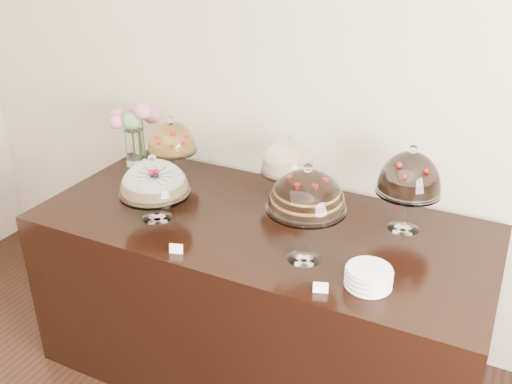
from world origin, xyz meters
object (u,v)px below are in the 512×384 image
at_px(cake_stand_choco_layer, 307,194).
at_px(cake_stand_dark_choco, 410,176).
at_px(display_counter, 260,297).
at_px(flower_vase, 134,127).
at_px(plate_stack, 369,277).
at_px(cake_stand_cheesecake, 287,160).
at_px(cake_stand_fruit_tart, 172,139).
at_px(cake_stand_sugar_sponge, 154,180).

relative_size(cake_stand_choco_layer, cake_stand_dark_choco, 1.06).
height_order(display_counter, flower_vase, flower_vase).
height_order(flower_vase, plate_stack, flower_vase).
bearing_deg(cake_stand_cheesecake, cake_stand_dark_choco, -4.97).
xyz_separation_m(cake_stand_fruit_tart, flower_vase, (-0.30, 0.06, 0.01)).
bearing_deg(cake_stand_cheesecake, plate_stack, -43.65).
distance_m(cake_stand_choco_layer, plate_stack, 0.41).
bearing_deg(cake_stand_sugar_sponge, cake_stand_choco_layer, -1.44).
relative_size(cake_stand_fruit_tart, flower_vase, 0.92).
bearing_deg(display_counter, cake_stand_cheesecake, 88.42).
height_order(display_counter, plate_stack, plate_stack).
distance_m(cake_stand_sugar_sponge, cake_stand_cheesecake, 0.68).
relative_size(cake_stand_sugar_sponge, cake_stand_fruit_tart, 0.95).
xyz_separation_m(cake_stand_sugar_sponge, flower_vase, (-0.50, 0.50, 0.03)).
relative_size(cake_stand_choco_layer, plate_stack, 2.42).
bearing_deg(plate_stack, display_counter, 154.99).
distance_m(display_counter, cake_stand_sugar_sponge, 0.83).
distance_m(display_counter, cake_stand_cheesecake, 0.73).
height_order(cake_stand_cheesecake, plate_stack, cake_stand_cheesecake).
xyz_separation_m(cake_stand_choco_layer, cake_stand_fruit_tart, (-0.98, 0.47, -0.09)).
xyz_separation_m(cake_stand_cheesecake, cake_stand_dark_choco, (0.63, -0.05, 0.06)).
bearing_deg(cake_stand_cheesecake, cake_stand_fruit_tart, -176.58).
bearing_deg(plate_stack, flower_vase, 159.40).
relative_size(display_counter, cake_stand_fruit_tart, 6.11).
height_order(cake_stand_sugar_sponge, plate_stack, cake_stand_sugar_sponge).
bearing_deg(cake_stand_dark_choco, display_counter, -159.37).
bearing_deg(flower_vase, cake_stand_sugar_sponge, -45.16).
bearing_deg(cake_stand_choco_layer, cake_stand_sugar_sponge, 178.56).
relative_size(cake_stand_sugar_sponge, cake_stand_dark_choco, 0.81).
relative_size(cake_stand_choco_layer, cake_stand_cheesecake, 1.27).
height_order(cake_stand_fruit_tart, plate_stack, cake_stand_fruit_tart).
bearing_deg(cake_stand_fruit_tart, cake_stand_dark_choco, -0.61).
xyz_separation_m(cake_stand_sugar_sponge, cake_stand_dark_choco, (1.11, 0.43, 0.07)).
xyz_separation_m(cake_stand_sugar_sponge, plate_stack, (1.09, -0.10, -0.16)).
bearing_deg(cake_stand_dark_choco, cake_stand_fruit_tart, 179.39).
bearing_deg(cake_stand_choco_layer, display_counter, 145.77).
distance_m(cake_stand_dark_choco, flower_vase, 1.61).
height_order(cake_stand_choco_layer, plate_stack, cake_stand_choco_layer).
distance_m(cake_stand_sugar_sponge, cake_stand_fruit_tart, 0.49).
relative_size(display_counter, flower_vase, 5.62).
distance_m(cake_stand_choco_layer, cake_stand_dark_choco, 0.56).
height_order(cake_stand_dark_choco, flower_vase, cake_stand_dark_choco).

